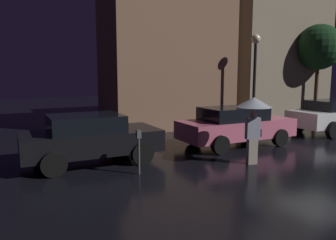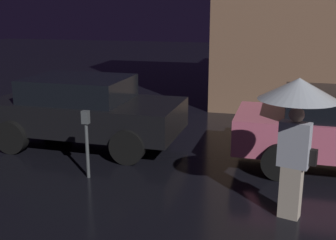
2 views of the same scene
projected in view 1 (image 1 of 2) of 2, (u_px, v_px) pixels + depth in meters
name	position (u px, v px, depth m)	size (l,w,h in m)	color
ground_plane	(322.00, 144.00, 12.34)	(60.00, 60.00, 0.00)	black
building_facade_left	(168.00, 47.00, 16.03)	(6.27, 3.00, 7.90)	#8C664C
building_facade_right	(276.00, 31.00, 19.14)	(6.30, 3.00, 10.20)	gray
parked_car_black	(90.00, 137.00, 9.70)	(4.02, 2.06, 1.45)	black
parked_car_pink	(236.00, 125.00, 12.03)	(4.38, 1.90, 1.43)	#DB6684
pedestrian_with_umbrella	(253.00, 111.00, 9.46)	(1.05, 1.05, 1.97)	beige
parking_meter	(139.00, 147.00, 8.58)	(0.12, 0.10, 1.19)	#4C5154
street_lamp_near	(255.00, 62.00, 15.33)	(0.44, 0.44, 4.45)	black
street_tree	(319.00, 48.00, 18.12)	(2.51, 2.51, 5.34)	#473323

